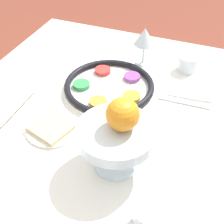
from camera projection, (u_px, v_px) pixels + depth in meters
dining_table at (89, 198)px, 1.16m from camera, size 1.16×0.86×0.78m
seder_plate at (109, 86)px, 1.01m from camera, size 0.29×0.29×0.03m
wine_glass at (145, 38)px, 1.08m from camera, size 0.07×0.07×0.14m
fruit_stand at (116, 137)px, 0.73m from camera, size 0.19×0.19×0.13m
orange_fruit at (123, 114)px, 0.69m from camera, size 0.08×0.08×0.08m
bread_plate at (52, 127)px, 0.88m from camera, size 0.15×0.15×0.02m
napkin_roll at (14, 104)px, 0.94m from camera, size 0.20×0.04×0.04m
cup_near at (150, 217)px, 0.65m from camera, size 0.07×0.07×0.06m
cup_mid at (187, 63)px, 1.10m from camera, size 0.07×0.07×0.06m
fork_left at (186, 96)px, 0.99m from camera, size 0.04×0.16×0.01m
fork_right at (184, 102)px, 0.97m from camera, size 0.02×0.16×0.01m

